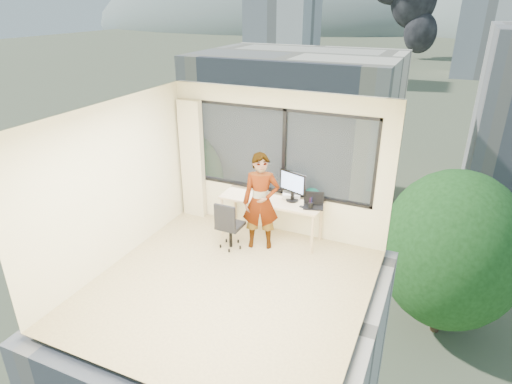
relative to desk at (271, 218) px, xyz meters
The scene contains 24 objects.
floor 1.70m from the desk, 90.00° to the right, with size 4.00×4.00×0.01m, color #D2C088.
ceiling 2.78m from the desk, 90.00° to the right, with size 4.00×4.00×0.01m, color white.
wall_front 3.78m from the desk, 90.00° to the right, with size 4.00×0.01×2.60m, color beige.
wall_left 2.76m from the desk, 140.31° to the right, with size 0.01×4.00×2.60m, color beige.
wall_right 2.76m from the desk, 39.69° to the right, with size 0.01×4.00×2.60m, color beige.
window_wall 1.20m from the desk, 81.63° to the left, with size 3.30×0.16×1.55m, color black, non-canonical shape.
curtain 1.90m from the desk, behind, with size 0.45×0.14×2.30m, color #F3E7BE.
desk is the anchor object (origin of this frame).
chair 0.80m from the desk, 128.66° to the right, with size 0.46×0.46×0.89m, color black, non-canonical shape.
person 0.60m from the desk, 96.13° to the right, with size 0.62×0.41×1.69m, color #2D2D33.
monitor 0.74m from the desk, 12.72° to the left, with size 0.54×0.12×0.54m, color black, non-canonical shape.
game_console 0.55m from the desk, 38.50° to the left, with size 0.31×0.26×0.07m, color white.
laptop 0.92m from the desk, ahead, with size 0.34×0.36×0.22m, color black, non-canonical shape.
cellphone 0.73m from the desk, ahead, with size 0.12×0.06×0.01m, color black.
pen_cup 0.86m from the desk, ahead, with size 0.08×0.08×0.10m, color black.
handbag 0.87m from the desk, 20.37° to the left, with size 0.29×0.15×0.22m, color #0B4641.
exterior_ground 119.21m from the desk, 90.00° to the left, with size 400.00×400.00×0.04m, color #515B3D.
near_bldg_a 30.64m from the desk, 107.62° to the left, with size 16.00×12.00×14.00m, color #EBE3C5.
far_tower_a 99.69m from the desk, 110.55° to the left, with size 14.00×14.00×28.00m, color silver.
far_tower_b 118.61m from the desk, 86.13° to the left, with size 13.00×13.00×30.00m, color silver.
far_tower_d 160.05m from the desk, 112.02° to the left, with size 16.00×14.00×22.00m, color silver.
hill_a 340.51m from the desk, 110.65° to the left, with size 288.00×216.00×90.00m, color slate.
tree_a 27.88m from the desk, 128.19° to the left, with size 7.00×7.00×8.00m, color #1D4818, non-canonical shape.
tree_b 19.51m from the desk, 76.24° to the left, with size 7.60×7.60×9.00m, color #1D4818, non-canonical shape.
Camera 1 is at (2.57, -4.79, 3.97)m, focal length 30.59 mm.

